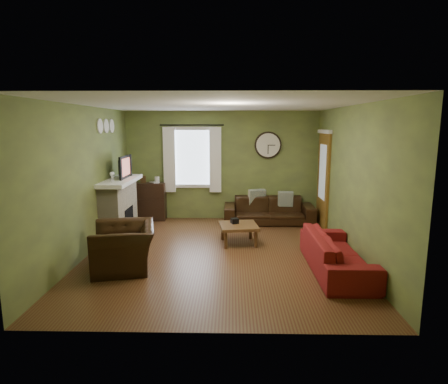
{
  "coord_description": "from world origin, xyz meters",
  "views": [
    {
      "loc": [
        0.25,
        -6.39,
        2.26
      ],
      "look_at": [
        0.1,
        0.4,
        1.05
      ],
      "focal_mm": 30.0,
      "sensor_mm": 36.0,
      "label": 1
    }
  ],
  "objects_px": {
    "sofa_red": "(336,253)",
    "sofa_brown": "(269,210)",
    "armchair": "(124,247)",
    "bookshelf": "(150,201)",
    "coffee_table": "(239,234)"
  },
  "relations": [
    {
      "from": "sofa_brown",
      "to": "sofa_red",
      "type": "relative_size",
      "value": 1.04
    },
    {
      "from": "bookshelf",
      "to": "sofa_brown",
      "type": "relative_size",
      "value": 0.43
    },
    {
      "from": "sofa_brown",
      "to": "sofa_red",
      "type": "distance_m",
      "value": 3.03
    },
    {
      "from": "bookshelf",
      "to": "armchair",
      "type": "bearing_deg",
      "value": -85.16
    },
    {
      "from": "bookshelf",
      "to": "armchair",
      "type": "distance_m",
      "value": 3.14
    },
    {
      "from": "sofa_red",
      "to": "sofa_brown",
      "type": "bearing_deg",
      "value": 14.91
    },
    {
      "from": "bookshelf",
      "to": "coffee_table",
      "type": "bearing_deg",
      "value": -40.68
    },
    {
      "from": "armchair",
      "to": "sofa_red",
      "type": "bearing_deg",
      "value": 76.27
    },
    {
      "from": "sofa_red",
      "to": "bookshelf",
      "type": "bearing_deg",
      "value": 48.87
    },
    {
      "from": "sofa_brown",
      "to": "coffee_table",
      "type": "relative_size",
      "value": 2.94
    },
    {
      "from": "sofa_brown",
      "to": "bookshelf",
      "type": "bearing_deg",
      "value": 175.09
    },
    {
      "from": "armchair",
      "to": "coffee_table",
      "type": "xyz_separation_m",
      "value": [
        1.85,
        1.31,
        -0.16
      ]
    },
    {
      "from": "bookshelf",
      "to": "coffee_table",
      "type": "relative_size",
      "value": 1.28
    },
    {
      "from": "bookshelf",
      "to": "sofa_brown",
      "type": "height_order",
      "value": "bookshelf"
    },
    {
      "from": "sofa_brown",
      "to": "armchair",
      "type": "height_order",
      "value": "armchair"
    }
  ]
}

